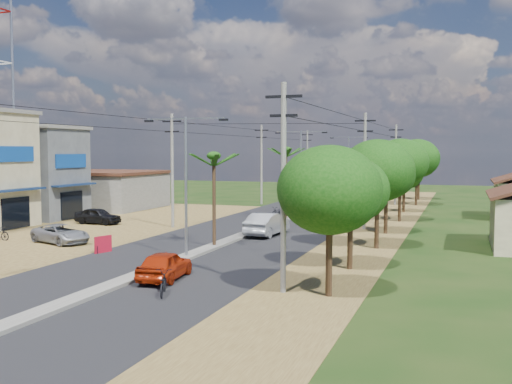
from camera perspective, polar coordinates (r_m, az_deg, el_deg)
ground at (r=34.32m, az=-6.64°, el=-6.33°), size 160.00×160.00×0.00m
road at (r=48.10m, az=1.18°, el=-3.31°), size 12.00×110.00×0.04m
median at (r=50.94m, az=2.22°, el=-2.82°), size 1.00×90.00×0.18m
dirt_lot_west at (r=48.94m, az=-18.47°, el=-3.39°), size 18.00×46.00×0.04m
dirt_shoulder_east at (r=46.21m, az=11.27°, el=-3.69°), size 5.00×90.00×0.03m
shophouse_grey at (r=57.64m, az=-20.42°, el=1.78°), size 9.00×6.40×8.30m
low_shed at (r=65.21m, az=-14.10°, el=0.21°), size 10.40×10.40×3.95m
tree_east_a at (r=24.99m, az=7.03°, el=0.18°), size 4.40×4.40×6.37m
tree_east_b at (r=30.93m, az=9.00°, el=0.19°), size 4.00×4.00×5.83m
tree_east_c at (r=37.74m, az=11.50°, el=1.98°), size 4.60×4.60×6.83m
tree_east_d at (r=44.73m, az=12.31°, el=1.60°), size 4.20×4.20×6.13m
tree_east_e at (r=52.64m, az=13.59°, el=2.74°), size 4.80×4.80×7.14m
tree_east_f at (r=60.67m, az=13.94°, el=1.75°), size 3.80×3.80×5.52m
tree_east_g at (r=68.56m, az=15.07°, el=3.11°), size 5.00×5.00×7.38m
tree_east_h at (r=76.57m, az=15.27°, el=2.74°), size 4.40×4.40×6.52m
palm_median_near at (r=37.41m, az=-4.04°, el=3.07°), size 2.00×2.00×6.15m
palm_median_mid at (r=52.49m, az=2.88°, el=3.73°), size 2.00×2.00×6.55m
palm_median_far at (r=68.00m, az=6.67°, el=3.23°), size 2.00×2.00×5.85m
streetlight_near at (r=33.79m, az=-6.70°, el=1.68°), size 5.10×0.18×8.00m
streetlight_mid at (r=57.32m, az=4.28°, el=2.63°), size 5.10×0.18×8.00m
streetlight_far at (r=81.73m, az=8.80°, el=3.00°), size 5.10×0.18×8.00m
utility_pole_w_b at (r=47.65m, az=-7.98°, el=2.30°), size 1.60×0.24×9.00m
utility_pole_w_c at (r=67.96m, az=0.52°, el=2.83°), size 1.60×0.24×9.00m
utility_pole_w_d at (r=88.11m, az=4.90°, el=3.09°), size 1.60×0.24×9.00m
utility_pole_e_a at (r=25.47m, az=2.63°, el=0.88°), size 1.60×0.24×9.00m
utility_pole_e_b at (r=46.96m, az=10.31°, el=2.25°), size 1.60×0.24×9.00m
utility_pole_e_c at (r=68.77m, az=13.15°, el=2.74°), size 1.60×0.24×9.00m
car_red_near at (r=28.77m, az=-8.69°, el=-6.97°), size 2.07×4.20×1.38m
car_silver_mid at (r=42.91m, az=1.06°, el=-3.12°), size 2.03×5.07×1.64m
car_white_far at (r=64.51m, az=4.53°, el=-0.80°), size 2.72×5.42×1.51m
car_parked_silver at (r=41.45m, az=-18.10°, el=-3.85°), size 4.88×3.40×1.24m
car_parked_dark at (r=51.24m, az=-14.83°, el=-2.25°), size 4.06×1.82×1.35m
moto_rider_east at (r=25.79m, az=-8.87°, el=-8.68°), size 1.35×2.01×1.00m
moto_rider_west_a at (r=54.82m, az=2.07°, el=-1.93°), size 1.11×1.92×0.95m
moto_rider_west_b at (r=70.54m, az=2.87°, el=-0.54°), size 1.07×1.92×1.11m
roadside_sign at (r=36.95m, az=-14.36°, el=-4.88°), size 0.45×1.22×1.04m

